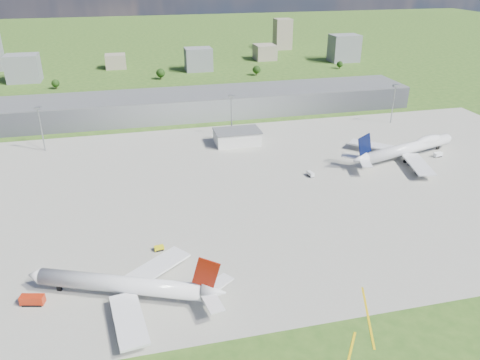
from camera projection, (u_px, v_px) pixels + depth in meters
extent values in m
plane|color=#2F561B|center=(206.00, 120.00, 321.02)|extent=(1400.00, 1400.00, 0.00)
cube|color=#99978B|center=(265.00, 186.00, 226.30)|extent=(360.00, 190.00, 0.08)
cube|color=gray|center=(202.00, 103.00, 331.04)|extent=(300.00, 42.00, 15.00)
cube|color=silver|center=(237.00, 137.00, 277.43)|extent=(26.00, 16.00, 8.00)
cylinder|color=gray|center=(42.00, 130.00, 263.74)|extent=(0.70, 0.70, 25.00)
cube|color=gray|center=(37.00, 108.00, 258.31)|extent=(3.50, 2.00, 1.20)
cylinder|color=gray|center=(232.00, 116.00, 287.02)|extent=(0.70, 0.70, 25.00)
cube|color=gray|center=(231.00, 96.00, 281.59)|extent=(3.50, 2.00, 1.20)
cylinder|color=gray|center=(393.00, 105.00, 310.30)|extent=(0.70, 0.70, 25.00)
cube|color=gray|center=(396.00, 86.00, 304.86)|extent=(3.50, 2.00, 1.20)
cylinder|color=white|center=(120.00, 284.00, 149.68)|extent=(52.28, 25.82, 5.61)
cone|color=white|center=(35.00, 276.00, 153.79)|extent=(6.46, 6.97, 5.61)
cone|color=white|center=(214.00, 292.00, 145.07)|extent=(9.05, 8.03, 5.61)
cube|color=#9B1608|center=(115.00, 288.00, 150.68)|extent=(41.99, 19.05, 1.22)
cube|color=white|center=(129.00, 319.00, 137.37)|extent=(11.57, 25.21, 0.84)
cube|color=white|center=(157.00, 266.00, 161.22)|extent=(24.39, 21.50, 0.84)
cube|color=maroon|center=(206.00, 273.00, 142.53)|extent=(8.79, 3.98, 11.30)
cylinder|color=#38383D|center=(127.00, 315.00, 141.58)|extent=(5.89, 4.72, 2.99)
cylinder|color=#38383D|center=(148.00, 276.00, 159.14)|extent=(5.89, 4.72, 2.99)
cube|color=black|center=(133.00, 304.00, 146.83)|extent=(1.81, 1.61, 2.34)
cube|color=black|center=(142.00, 288.00, 154.35)|extent=(1.81, 1.61, 2.34)
cube|color=black|center=(59.00, 288.00, 154.37)|extent=(1.81, 1.61, 2.34)
cylinder|color=white|center=(408.00, 148.00, 256.99)|extent=(62.11, 23.56, 6.28)
cone|color=white|center=(449.00, 138.00, 272.23)|extent=(6.62, 7.45, 6.28)
cone|color=white|center=(359.00, 159.00, 240.73)|extent=(9.54, 8.30, 6.28)
cube|color=#1B4A97|center=(410.00, 151.00, 258.73)|extent=(50.21, 16.85, 1.32)
ellipsoid|color=white|center=(429.00, 140.00, 263.52)|extent=(21.07, 11.64, 5.66)
cube|color=white|center=(375.00, 146.00, 265.78)|extent=(26.73, 26.16, 0.91)
cube|color=white|center=(418.00, 164.00, 241.58)|extent=(15.61, 29.64, 0.91)
cube|color=black|center=(365.00, 145.00, 238.72)|extent=(9.84, 3.30, 12.25)
cylinder|color=#38383D|center=(388.00, 151.00, 263.39)|extent=(6.26, 4.67, 3.24)
cylinder|color=#38383D|center=(367.00, 147.00, 268.74)|extent=(6.26, 4.67, 3.24)
cylinder|color=#38383D|center=(413.00, 162.00, 249.05)|extent=(6.26, 4.67, 3.24)
cylinder|color=#38383D|center=(421.00, 171.00, 238.45)|extent=(6.26, 4.67, 3.24)
cube|color=black|center=(393.00, 155.00, 259.68)|extent=(1.90, 1.62, 2.53)
cube|color=black|center=(405.00, 160.00, 252.51)|extent=(1.90, 1.62, 2.53)
cube|color=black|center=(438.00, 147.00, 270.19)|extent=(1.90, 1.62, 2.53)
cube|color=#B2250C|center=(32.00, 300.00, 147.75)|extent=(7.87, 4.46, 2.97)
cube|color=black|center=(33.00, 303.00, 148.38)|extent=(6.82, 4.33, 0.70)
cube|color=yellow|center=(159.00, 248.00, 175.83)|extent=(3.85, 2.58, 1.43)
cube|color=black|center=(159.00, 249.00, 176.14)|extent=(3.34, 2.60, 0.70)
cube|color=silver|center=(311.00, 174.00, 236.26)|extent=(2.71, 4.81, 2.00)
cube|color=black|center=(310.00, 176.00, 236.68)|extent=(2.70, 4.15, 0.70)
cube|color=white|center=(438.00, 154.00, 259.72)|extent=(5.25, 3.21, 2.17)
cube|color=black|center=(438.00, 156.00, 260.18)|extent=(4.55, 3.17, 0.70)
cube|color=slate|center=(23.00, 68.00, 418.33)|extent=(28.00, 22.00, 24.00)
cube|color=gray|center=(116.00, 61.00, 472.60)|extent=(20.00, 18.00, 14.00)
cube|color=slate|center=(198.00, 59.00, 461.42)|extent=(26.00, 20.00, 22.00)
cube|color=gray|center=(265.00, 52.00, 514.83)|extent=(22.00, 24.00, 16.00)
cube|color=slate|center=(344.00, 48.00, 502.81)|extent=(30.00, 22.00, 28.00)
cube|color=gray|center=(283.00, 34.00, 571.87)|extent=(20.00, 18.00, 36.00)
cylinder|color=#382314|center=(56.00, 87.00, 398.34)|extent=(0.70, 0.70, 3.00)
sphere|color=black|center=(55.00, 83.00, 396.90)|extent=(6.75, 6.75, 6.75)
cylinder|color=#382314|center=(161.00, 77.00, 430.46)|extent=(0.70, 0.70, 3.60)
sphere|color=black|center=(161.00, 73.00, 428.74)|extent=(8.10, 8.10, 8.10)
cylinder|color=#382314|center=(256.00, 74.00, 445.14)|extent=(0.70, 0.70, 3.40)
sphere|color=black|center=(257.00, 70.00, 443.52)|extent=(7.65, 7.65, 7.65)
cylinder|color=#382314|center=(340.00, 67.00, 473.12)|extent=(0.70, 0.70, 2.80)
sphere|color=black|center=(340.00, 64.00, 471.78)|extent=(6.30, 6.30, 6.30)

